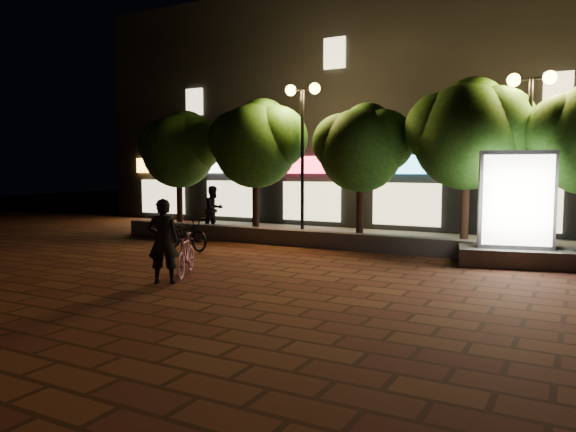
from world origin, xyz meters
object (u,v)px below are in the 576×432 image
Objects in this scene: tree_far_left at (181,147)px; scooter_parked at (186,233)px; rider at (163,241)px; street_lamp_left at (303,121)px; pedestrian at (214,209)px; scooter_pink at (186,255)px; tree_left at (257,141)px; tree_mid at (363,145)px; tree_right at (469,130)px; ad_kiosk at (515,220)px; street_lamp_right at (530,115)px.

tree_far_left reaches higher than scooter_parked.
street_lamp_left is at bearing -115.82° from rider.
scooter_pink is at bearing -135.27° from pedestrian.
tree_left is 1.09× the size of tree_mid.
rider is at bearing -111.18° from scooter_pink.
tree_right is 9.57m from rider.
rider is at bearing -52.54° from tree_far_left.
tree_left is at bearing -102.35° from rider.
tree_far_left is 0.95× the size of tree_left.
tree_mid reaches higher than rider.
tree_left is at bearing 167.48° from ad_kiosk.
tree_mid is 3.32m from tree_right.
tree_right is at bearing -75.29° from pedestrian.
pedestrian is at bearing -177.13° from tree_mid.
street_lamp_left reaches higher than tree_far_left.
tree_left is at bearing 180.00° from tree_mid.
scooter_parked is at bearing -92.13° from tree_left.
tree_far_left is at bearing 93.57° from pedestrian.
rider is (-1.48, -7.85, -2.31)m from tree_mid.
ad_kiosk reaches higher than scooter_parked.
street_lamp_left reaches higher than tree_right.
tree_far_left is 1.03× the size of tree_mid.
street_lamp_right reaches higher than rider.
scooter_pink is (-6.52, -6.74, -3.41)m from street_lamp_right.
tree_mid is at bearing -180.00° from tree_right.
street_lamp_right is at bearing 18.80° from scooter_pink.
tree_left is 2.56× the size of scooter_parked.
rider is (-6.43, -7.59, -2.98)m from street_lamp_right.
tree_mid is at bearing 157.93° from ad_kiosk.
rider is (6.01, -7.85, -2.38)m from tree_far_left.
street_lamp_right reaches higher than tree_left.
tree_right is 2.93× the size of pedestrian.
tree_mid is 2.48× the size of rider.
tree_far_left is at bearing 180.00° from tree_mid.
rider is (2.51, -7.85, -2.54)m from tree_left.
tree_left is 3.06m from pedestrian.
tree_far_left is at bearing -180.00° from tree_right.
scooter_parked is at bearing -86.43° from rider.
tree_mid is at bearing -33.73° from scooter_parked.
tree_far_left reaches higher than pedestrian.
scooter_parked is at bearing -168.06° from ad_kiosk.
scooter_parked is (-8.98, -1.90, -0.67)m from ad_kiosk.
scooter_pink is at bearing -114.14° from rider.
scooter_parked is (-4.14, -3.86, -2.71)m from tree_mid.
tree_mid is 6.18m from pedestrian.
rider is 1.05× the size of pedestrian.
pedestrian is at bearing -9.31° from tree_far_left.
tree_far_left is at bearing 170.96° from ad_kiosk.
ad_kiosk is (8.84, -1.96, -2.28)m from tree_left.
ad_kiosk is 1.52× the size of scooter_parked.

